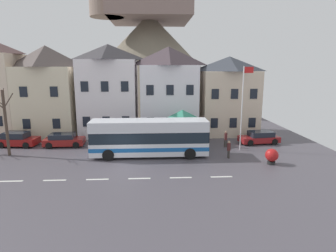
{
  "coord_description": "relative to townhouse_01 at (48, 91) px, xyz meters",
  "views": [
    {
      "loc": [
        2.49,
        -22.08,
        7.84
      ],
      "look_at": [
        4.04,
        5.91,
        2.13
      ],
      "focal_mm": 30.64,
      "sensor_mm": 36.0,
      "label": 1
    }
  ],
  "objects": [
    {
      "name": "townhouse_03",
      "position": [
        13.91,
        -0.15,
        -0.04
      ],
      "size": [
        6.49,
        5.42,
        10.22
      ],
      "color": "white",
      "rests_on": "ground_plane"
    },
    {
      "name": "parked_car_00",
      "position": [
        -1.77,
        -4.83,
        -4.45
      ],
      "size": [
        4.03,
        2.3,
        1.44
      ],
      "rotation": [
        0.0,
        0.0,
        -0.1
      ],
      "color": "maroon",
      "rests_on": "ground_plane"
    },
    {
      "name": "townhouse_02",
      "position": [
        6.93,
        0.49,
        0.1
      ],
      "size": [
        6.37,
        6.68,
        10.51
      ],
      "color": "white",
      "rests_on": "ground_plane"
    },
    {
      "name": "ground_plane",
      "position": [
        9.48,
        -11.82,
        -5.18
      ],
      "size": [
        40.0,
        60.0,
        0.07
      ],
      "color": "#4D4951"
    },
    {
      "name": "bare_tree_00",
      "position": [
        -1.1,
        -8.08,
        -1.99
      ],
      "size": [
        1.74,
        2.24,
        6.04
      ],
      "color": "#47382D",
      "rests_on": "ground_plane"
    },
    {
      "name": "bus_shelter",
      "position": [
        15.0,
        -5.47,
        -2.12
      ],
      "size": [
        3.6,
        3.6,
        3.7
      ],
      "color": "#473D33",
      "rests_on": "ground_plane"
    },
    {
      "name": "parked_car_01",
      "position": [
        2.97,
        -5.17,
        -4.5
      ],
      "size": [
        4.01,
        2.05,
        1.31
      ],
      "rotation": [
        0.0,
        0.0,
        0.04
      ],
      "color": "maroon",
      "rests_on": "ground_plane"
    },
    {
      "name": "public_bench",
      "position": [
        13.18,
        -3.37,
        -4.68
      ],
      "size": [
        1.46,
        0.48,
        0.87
      ],
      "color": "brown",
      "rests_on": "ground_plane"
    },
    {
      "name": "harbour_buoy",
      "position": [
        21.76,
        -11.79,
        -4.42
      ],
      "size": [
        1.07,
        1.07,
        1.32
      ],
      "color": "black",
      "rests_on": "ground_plane"
    },
    {
      "name": "parked_car_02",
      "position": [
        23.22,
        -5.18,
        -4.52
      ],
      "size": [
        4.26,
        2.25,
        1.29
      ],
      "rotation": [
        0.0,
        0.0,
        3.26
      ],
      "color": "maroon",
      "rests_on": "ground_plane"
    },
    {
      "name": "transit_bus",
      "position": [
        11.69,
        -8.91,
        -3.49
      ],
      "size": [
        10.43,
        2.7,
        3.29
      ],
      "rotation": [
        0.0,
        0.0,
        -0.0
      ],
      "color": "silver",
      "rests_on": "ground_plane"
    },
    {
      "name": "pedestrian_01",
      "position": [
        18.66,
        -9.96,
        -4.27
      ],
      "size": [
        0.31,
        0.34,
        1.57
      ],
      "color": "#38332D",
      "rests_on": "ground_plane"
    },
    {
      "name": "pedestrian_00",
      "position": [
        15.9,
        -6.68,
        -4.29
      ],
      "size": [
        0.36,
        0.36,
        1.52
      ],
      "color": "#2D2D38",
      "rests_on": "ground_plane"
    },
    {
      "name": "pedestrian_02",
      "position": [
        19.28,
        -6.44,
        -4.24
      ],
      "size": [
        0.34,
        0.3,
        1.67
      ],
      "color": "#38332D",
      "rests_on": "ground_plane"
    },
    {
      "name": "hilltop_castle",
      "position": [
        11.6,
        20.97,
        4.37
      ],
      "size": [
        34.77,
        34.77,
        23.48
      ],
      "color": "#706757",
      "rests_on": "ground_plane"
    },
    {
      "name": "flagpole",
      "position": [
        20.47,
        -7.58,
        -0.57
      ],
      "size": [
        0.95,
        0.1,
        7.99
      ],
      "color": "silver",
      "rests_on": "ground_plane"
    },
    {
      "name": "townhouse_04",
      "position": [
        21.02,
        -0.18,
        -0.58
      ],
      "size": [
        6.44,
        5.36,
        9.13
      ],
      "color": "beige",
      "rests_on": "ground_plane"
    },
    {
      "name": "townhouse_01",
      "position": [
        0.0,
        0.0,
        0.0
      ],
      "size": [
        6.31,
        5.71,
        10.3
      ],
      "color": "beige",
      "rests_on": "ground_plane"
    }
  ]
}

